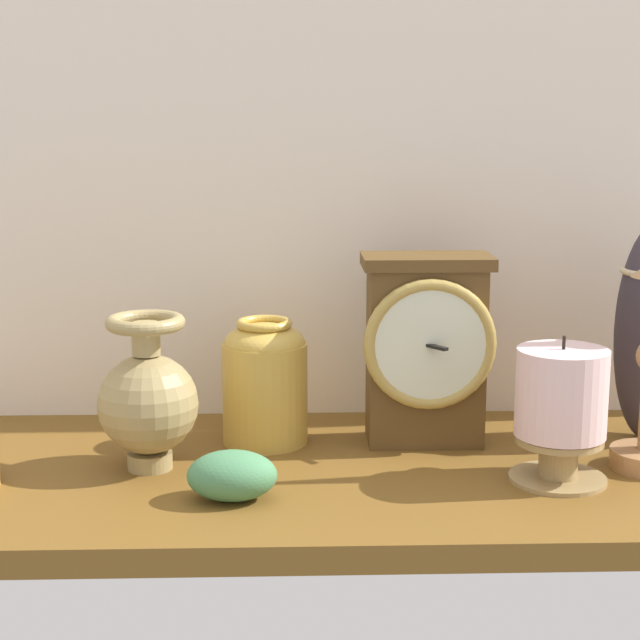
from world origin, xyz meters
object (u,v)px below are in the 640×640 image
(mantel_clock, at_px, (426,348))
(brass_vase_bulbous, at_px, (148,398))
(brass_vase_jar, at_px, (265,379))
(pillar_candle_front, at_px, (561,408))

(mantel_clock, bearing_deg, brass_vase_bulbous, -165.72)
(mantel_clock, distance_m, brass_vase_jar, 0.16)
(brass_vase_bulbous, height_order, pillar_candle_front, brass_vase_bulbous)
(mantel_clock, relative_size, pillar_candle_front, 1.42)
(mantel_clock, xyz_separation_m, brass_vase_bulbous, (-0.26, -0.07, -0.03))
(brass_vase_jar, bearing_deg, pillar_candle_front, -24.02)
(brass_vase_jar, bearing_deg, mantel_clock, -2.62)
(mantel_clock, height_order, brass_vase_jar, mantel_clock)
(mantel_clock, distance_m, pillar_candle_front, 0.16)
(mantel_clock, height_order, pillar_candle_front, mantel_clock)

